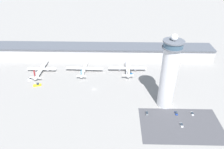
% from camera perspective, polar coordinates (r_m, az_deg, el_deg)
% --- Properties ---
extents(ground_plane, '(1000.00, 1000.00, 0.00)m').
position_cam_1_polar(ground_plane, '(215.80, -4.66, -3.92)').
color(ground_plane, gray).
extents(terminal_building, '(275.78, 25.00, 16.36)m').
position_cam_1_polar(terminal_building, '(272.35, -3.34, 5.95)').
color(terminal_building, '#B2B2B7').
rests_on(terminal_building, ground).
extents(control_tower, '(16.59, 16.59, 65.92)m').
position_cam_1_polar(control_tower, '(184.54, 14.63, 0.21)').
color(control_tower, silver).
rests_on(control_tower, ground).
extents(parking_lot_surface, '(64.00, 40.00, 0.01)m').
position_cam_1_polar(parking_lot_surface, '(185.02, 17.53, -12.50)').
color(parking_lot_surface, '#424247').
rests_on(parking_lot_surface, ground).
extents(airplane_gate_alpha, '(32.27, 40.80, 12.95)m').
position_cam_1_polar(airplane_gate_alpha, '(254.71, -17.96, 1.45)').
color(airplane_gate_alpha, white).
rests_on(airplane_gate_alpha, ground).
extents(airplane_gate_bravo, '(41.57, 35.45, 11.79)m').
position_cam_1_polar(airplane_gate_bravo, '(244.64, -7.24, 1.61)').
color(airplane_gate_bravo, white).
rests_on(airplane_gate_bravo, ground).
extents(airplane_gate_charlie, '(41.91, 34.09, 13.46)m').
position_cam_1_polar(airplane_gate_charlie, '(243.49, 4.08, 1.69)').
color(airplane_gate_charlie, white).
rests_on(airplane_gate_charlie, ground).
extents(service_truck_catering, '(6.52, 5.99, 3.03)m').
position_cam_1_polar(service_truck_catering, '(240.34, 4.63, 0.33)').
color(service_truck_catering, black).
rests_on(service_truck_catering, ground).
extents(service_truck_fuel, '(6.14, 5.65, 3.08)m').
position_cam_1_polar(service_truck_fuel, '(244.58, -20.46, -1.13)').
color(service_truck_fuel, black).
rests_on(service_truck_fuel, ground).
extents(service_truck_baggage, '(8.16, 4.60, 2.94)m').
position_cam_1_polar(service_truck_baggage, '(232.36, -18.91, -2.61)').
color(service_truck_baggage, black).
rests_on(service_truck_baggage, ground).
extents(car_silver_sedan, '(2.00, 4.57, 1.48)m').
position_cam_1_polar(car_silver_sedan, '(194.21, 16.43, -9.66)').
color(car_silver_sedan, black).
rests_on(car_silver_sedan, ground).
extents(car_maroon_suv, '(2.02, 4.75, 1.52)m').
position_cam_1_polar(car_maroon_suv, '(184.53, 17.69, -12.42)').
color(car_maroon_suv, black).
rests_on(car_maroon_suv, ground).
extents(car_grey_coupe, '(1.85, 4.77, 1.43)m').
position_cam_1_polar(car_grey_coupe, '(188.78, 9.11, -9.95)').
color(car_grey_coupe, black).
rests_on(car_grey_coupe, ground).
extents(car_green_van, '(1.94, 4.26, 1.36)m').
position_cam_1_polar(car_green_van, '(198.00, 20.23, -9.56)').
color(car_green_van, black).
rests_on(car_green_van, ground).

